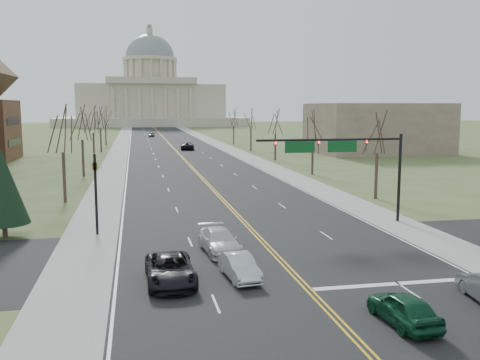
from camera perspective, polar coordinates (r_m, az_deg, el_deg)
name	(u,v)px	position (r m, az deg, el deg)	size (l,w,h in m)	color
ground	(303,284)	(29.24, 6.71, -10.93)	(600.00, 600.00, 0.00)	#445128
road	(169,144)	(136.92, -7.54, 3.86)	(20.00, 380.00, 0.01)	black
cross_road	(274,254)	(34.74, 3.65, -7.83)	(120.00, 14.00, 0.01)	black
sidewalk_left	(121,144)	(136.69, -12.58, 3.73)	(4.00, 380.00, 0.03)	gray
sidewalk_right	(216,143)	(138.19, -2.56, 3.96)	(4.00, 380.00, 0.03)	gray
center_line	(169,144)	(136.92, -7.54, 3.86)	(0.42, 380.00, 0.01)	gold
edge_line_left	(130,144)	(136.65, -11.65, 3.76)	(0.15, 380.00, 0.01)	silver
edge_line_right	(208,143)	(137.88, -3.47, 3.94)	(0.15, 380.00, 0.01)	silver
stop_bar	(398,284)	(30.24, 16.52, -10.54)	(9.50, 0.50, 0.01)	silver
capitol	(151,97)	(276.41, -9.48, 8.74)	(90.00, 60.00, 50.00)	beige
signal_mast	(342,153)	(43.09, 10.78, 2.89)	(12.12, 0.44, 7.20)	black
signal_left	(96,185)	(40.33, -15.15, -0.51)	(0.32, 0.36, 6.00)	black
tree_r_0	(378,135)	(55.87, 14.47, 4.69)	(3.74, 3.74, 8.50)	#372820
tree_l_0	(62,132)	(54.81, -18.44, 4.89)	(3.96, 3.96, 9.00)	#372820
tree_r_1	(313,127)	(74.39, 7.80, 5.59)	(3.74, 3.74, 8.50)	#372820
tree_l_1	(82,125)	(74.68, -16.53, 5.65)	(3.96, 3.96, 9.00)	#372820
tree_r_2	(276,123)	(93.53, 3.81, 6.10)	(3.74, 3.74, 8.50)	#372820
tree_l_2	(93,121)	(94.61, -15.42, 6.09)	(3.96, 3.96, 9.00)	#372820
tree_r_3	(251,120)	(112.96, 1.18, 6.41)	(3.74, 3.74, 8.50)	#372820
tree_l_3	(100,118)	(114.56, -14.70, 6.37)	(3.96, 3.96, 9.00)	#372820
tree_r_4	(234,118)	(132.56, -0.68, 6.62)	(3.74, 3.74, 8.50)	#372820
tree_l_4	(105,117)	(134.52, -14.19, 6.57)	(3.96, 3.96, 9.00)	#372820
conifer_l	(2,186)	(41.78, -24.03, -0.60)	(3.64, 3.64, 6.50)	#372820
bldg_right_mass	(376,128)	(113.37, 14.31, 5.39)	(25.00, 20.00, 10.00)	brown
car_nb_inner_lead	(404,308)	(24.81, 17.05, -12.94)	(1.69, 4.19, 1.43)	#0E3F25
car_sb_inner_lead	(240,267)	(29.64, -0.05, -9.23)	(1.42, 4.06, 1.34)	#B2B4BB
car_sb_outer_lead	(170,269)	(29.10, -7.44, -9.44)	(2.51, 5.44, 1.51)	black
car_sb_inner_second	(220,241)	(34.80, -2.20, -6.52)	(2.08, 5.11, 1.48)	silver
car_far_nb	(188,146)	(117.74, -5.61, 3.65)	(2.75, 5.96, 1.66)	black
car_far_sb	(152,135)	(169.40, -9.40, 4.80)	(1.59, 3.96, 1.35)	#4A4C52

